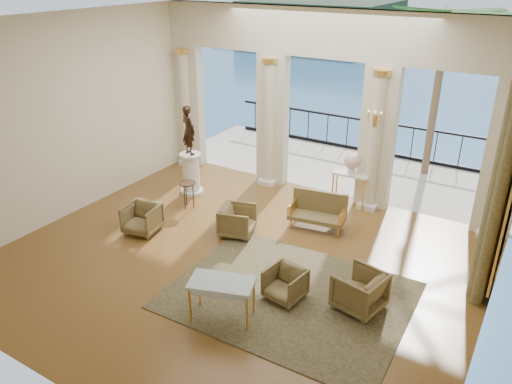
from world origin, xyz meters
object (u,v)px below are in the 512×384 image
Objects in this scene: armchair_a at (142,217)px; side_table at (187,186)px; console_table at (351,179)px; pedestal at (191,174)px; armchair_c at (360,289)px; armchair_d at (237,219)px; statue at (189,130)px; settee at (318,211)px; armchair_b at (285,283)px; game_table at (222,285)px.

side_table is at bearing 75.86° from armchair_a.
armchair_a is at bearing -136.54° from console_table.
side_table is (0.46, -0.72, 0.04)m from pedestal.
armchair_c reaches higher than armchair_d.
pedestal is 1.17m from statue.
settee is 1.45× the size of console_table.
armchair_b is 5.14m from statue.
side_table is (-3.71, 1.96, 0.24)m from armchair_b.
armchair_c reaches higher than side_table.
armchair_d is 1.81m from settee.
console_table is at bearing 104.22° from armchair_b.
settee reaches higher than game_table.
armchair_d is at bearing -15.81° from side_table.
armchair_a is 0.55× the size of settee.
pedestal is (-3.55, 0.00, 0.11)m from settee.
pedestal reaches higher than armchair_b.
armchair_c is (1.21, 0.41, 0.06)m from armchair_b.
side_table is at bearing 57.68° from armchair_d.
armchair_d is at bearing 99.63° from game_table.
armchair_c is 5.83m from pedestal.
armchair_a is 4.95m from console_table.
settee is (-1.83, 2.26, 0.02)m from armchair_c.
armchair_b is 0.83× the size of armchair_c.
armchair_b is 0.99× the size of side_table.
game_table is at bearing -35.89° from armchair_a.
armchair_a is at bearing -78.46° from armchair_c.
settee reaches higher than armchair_c.
armchair_d is (-1.97, 1.47, 0.04)m from armchair_b.
armchair_b is 0.52× the size of statue.
game_table is 5.12m from console_table.
pedestal is (-4.17, 2.68, 0.19)m from armchair_b.
settee is 2.02× the size of side_table.
pedestal is at bearing 122.41° from side_table.
side_table is at bearing 117.30° from game_table.
armchair_d is at bearing -123.79° from console_table.
armchair_a is 0.58× the size of statue.
game_table is 1.31× the size of console_table.
armchair_a is at bearing -179.10° from armchair_b.
statue is at bearing -100.63° from armchair_c.
statue is at bearing 88.79° from armchair_a.
armchair_c is at bearing 26.96° from armchair_b.
console_table is at bearing -46.46° from armchair_d.
armchair_b is at bearing -58.82° from armchair_c.
side_table is (0.09, 1.48, 0.20)m from armchair_a.
armchair_a is 1.50m from side_table.
armchair_a is at bearing 120.46° from statue.
side_table is at bearing 143.38° from statue.
armchair_c reaches higher than game_table.
settee is 3.77m from statue.
armchair_d reaches higher than side_table.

